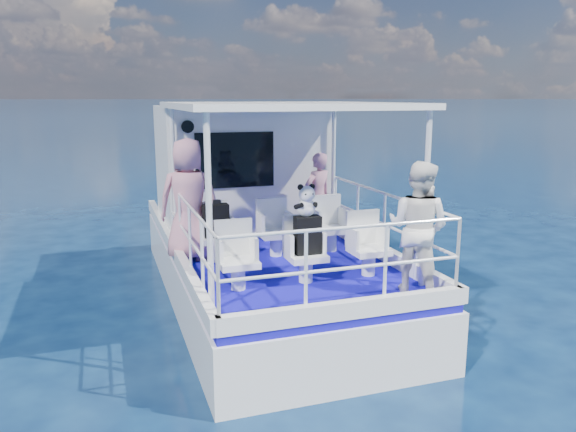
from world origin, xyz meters
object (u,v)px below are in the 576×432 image
object	(u,v)px
backpack_center	(307,235)
passenger_stbd_aft	(418,228)
panda	(306,200)
passenger_port_fwd	(189,200)

from	to	relation	value
backpack_center	passenger_stbd_aft	bearing A→B (deg)	-33.97
backpack_center	panda	bearing A→B (deg)	137.50
passenger_stbd_aft	backpack_center	size ratio (longest dim) A/B	3.28
passenger_stbd_aft	backpack_center	world-z (taller)	passenger_stbd_aft
panda	backpack_center	bearing A→B (deg)	-42.50
backpack_center	panda	size ratio (longest dim) A/B	1.21
passenger_port_fwd	passenger_stbd_aft	bearing A→B (deg)	154.03
passenger_stbd_aft	backpack_center	distance (m)	1.38
passenger_port_fwd	passenger_stbd_aft	world-z (taller)	passenger_port_fwd
backpack_center	passenger_port_fwd	bearing A→B (deg)	129.80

